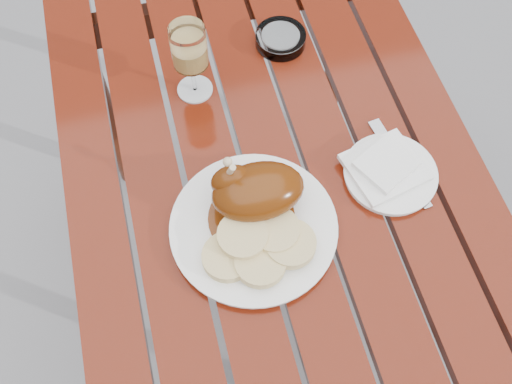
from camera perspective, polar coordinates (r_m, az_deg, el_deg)
ground at (r=1.78m, az=1.34°, el=-10.65°), size 60.00×60.00×0.00m
table at (r=1.43m, az=1.65°, el=-6.07°), size 0.80×1.20×0.75m
dinner_plate at (r=1.03m, az=-0.24°, el=-3.61°), size 0.39×0.39×0.02m
roast_duck at (r=1.01m, az=-0.21°, el=0.08°), size 0.18×0.16×0.12m
bread_dumplings at (r=0.99m, az=0.32°, el=-5.40°), size 0.20×0.14×0.04m
wine_glass at (r=1.15m, az=-6.52°, el=12.81°), size 0.10×0.10×0.17m
side_plate at (r=1.12m, az=13.27°, el=1.76°), size 0.22×0.22×0.01m
napkin at (r=1.11m, az=12.75°, el=2.42°), size 0.16×0.15×0.01m
ashtray at (r=1.29m, az=2.47°, el=15.05°), size 0.11×0.11×0.03m
fork at (r=1.05m, az=-3.75°, el=-2.64°), size 0.09×0.18×0.01m
knife at (r=1.14m, az=14.56°, el=2.23°), size 0.04×0.18×0.01m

